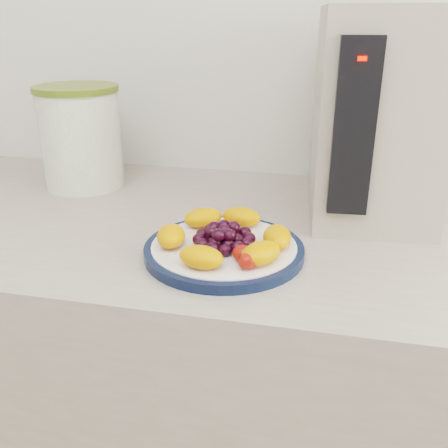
# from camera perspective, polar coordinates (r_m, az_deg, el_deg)

# --- Properties ---
(counter) EXTENTS (3.50, 0.60, 0.90)m
(counter) POSITION_cam_1_polar(r_m,az_deg,el_deg) (1.12, -1.11, -21.30)
(counter) COLOR #AC9E92
(counter) RESTS_ON floor
(cabinet_face) EXTENTS (3.48, 0.58, 0.84)m
(cabinet_face) POSITION_cam_1_polar(r_m,az_deg,el_deg) (1.14, -1.10, -22.38)
(cabinet_face) COLOR #94674A
(cabinet_face) RESTS_ON floor
(plate_rim) EXTENTS (0.24, 0.24, 0.01)m
(plate_rim) POSITION_cam_1_polar(r_m,az_deg,el_deg) (0.74, -0.00, -3.04)
(plate_rim) COLOR #0F1B39
(plate_rim) RESTS_ON counter
(plate_face) EXTENTS (0.21, 0.21, 0.02)m
(plate_face) POSITION_cam_1_polar(r_m,az_deg,el_deg) (0.74, -0.00, -2.97)
(plate_face) COLOR white
(plate_face) RESTS_ON counter
(canister) EXTENTS (0.19, 0.19, 0.19)m
(canister) POSITION_cam_1_polar(r_m,az_deg,el_deg) (1.07, -16.01, 9.21)
(canister) COLOR #4F6916
(canister) RESTS_ON counter
(canister_lid) EXTENTS (0.20, 0.20, 0.01)m
(canister_lid) POSITION_cam_1_polar(r_m,az_deg,el_deg) (1.05, -16.63, 14.62)
(canister_lid) COLOR #5F6D24
(canister_lid) RESTS_ON canister
(appliance_body) EXTENTS (0.22, 0.29, 0.34)m
(appliance_body) POSITION_cam_1_polar(r_m,az_deg,el_deg) (0.90, 16.87, 11.77)
(appliance_body) COLOR #A89F90
(appliance_body) RESTS_ON counter
(appliance_panel) EXTENTS (0.06, 0.02, 0.26)m
(appliance_panel) POSITION_cam_1_polar(r_m,az_deg,el_deg) (0.76, 14.64, 10.41)
(appliance_panel) COLOR black
(appliance_panel) RESTS_ON appliance_body
(appliance_led) EXTENTS (0.01, 0.01, 0.01)m
(appliance_led) POSITION_cam_1_polar(r_m,az_deg,el_deg) (0.73, 15.52, 17.77)
(appliance_led) COLOR #FF0C05
(appliance_led) RESTS_ON appliance_panel
(fruit_plate) EXTENTS (0.20, 0.20, 0.03)m
(fruit_plate) POSITION_cam_1_polar(r_m,az_deg,el_deg) (0.73, 0.32, -1.49)
(fruit_plate) COLOR orange
(fruit_plate) RESTS_ON plate_face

